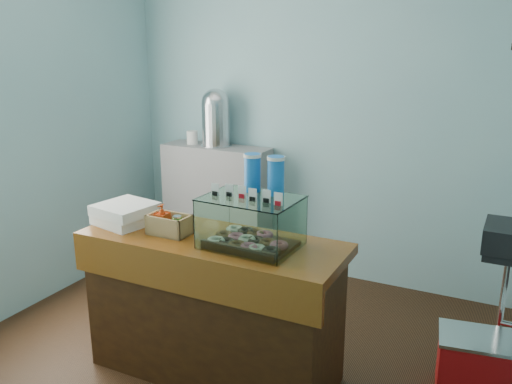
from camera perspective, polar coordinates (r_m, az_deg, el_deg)
The scene contains 9 objects.
ground at distance 3.81m, azimuth -2.34°, elevation -16.42°, with size 3.50×3.50×0.00m, color black.
room_shell at distance 3.23m, azimuth -2.20°, elevation 10.02°, with size 3.54×3.04×2.82m.
counter at distance 3.39m, azimuth -4.54°, elevation -11.88°, with size 1.60×0.60×0.90m.
back_shelf at distance 5.04m, azimuth -4.12°, elevation -1.32°, with size 1.00×0.32×1.10m, color gray.
display_case at distance 3.05m, azimuth -0.32°, elevation -2.77°, with size 0.54×0.41×0.51m.
condiment_crate at distance 3.29m, azimuth -9.23°, elevation -3.31°, with size 0.25×0.15×0.18m.
pastry_boxes at distance 3.53m, azimuth -13.55°, elevation -2.22°, with size 0.39×0.39×0.13m.
coffee_urn at distance 4.87m, azimuth -4.26°, elevation 7.96°, with size 0.28×0.28×0.51m.
red_cooler at distance 3.57m, azimuth 22.02°, elevation -16.54°, with size 0.48×0.39×0.38m.
Camera 1 is at (1.58, -2.81, 2.03)m, focal length 38.00 mm.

